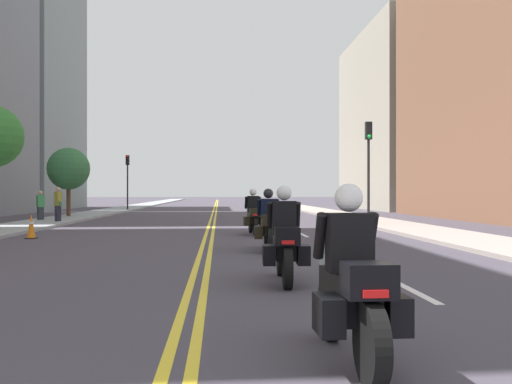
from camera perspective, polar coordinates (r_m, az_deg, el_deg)
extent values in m
plane|color=#423D47|center=(49.03, -4.02, -1.80)|extent=(264.00, 264.00, 0.00)
cube|color=#919598|center=(49.75, -13.42, -1.70)|extent=(2.79, 144.00, 0.12)
cube|color=gray|center=(49.64, 5.40, -1.70)|extent=(2.79, 144.00, 0.12)
cube|color=yellow|center=(49.03, -4.16, -1.79)|extent=(0.12, 132.00, 0.01)
cube|color=yellow|center=(49.03, -3.88, -1.79)|extent=(0.12, 132.00, 0.01)
cube|color=silver|center=(9.62, 14.88, -9.19)|extent=(0.14, 2.40, 0.01)
cube|color=silver|center=(15.38, 7.74, -5.73)|extent=(0.14, 2.40, 0.01)
cube|color=silver|center=(21.27, 4.55, -4.14)|extent=(0.14, 2.40, 0.01)
cube|color=silver|center=(27.21, 2.76, -3.23)|extent=(0.14, 2.40, 0.01)
cube|color=silver|center=(33.17, 1.61, -2.65)|extent=(0.14, 2.40, 0.01)
cube|color=silver|center=(39.15, 0.81, -2.24)|extent=(0.14, 2.40, 0.01)
cube|color=silver|center=(45.13, 0.22, -1.95)|extent=(0.14, 2.40, 0.01)
cube|color=silver|center=(51.11, -0.23, -1.72)|extent=(0.14, 2.40, 0.01)
cube|color=silver|center=(57.10, -0.58, -1.54)|extent=(0.14, 2.40, 0.01)
cube|color=gray|center=(57.31, -21.95, 9.37)|extent=(8.53, 14.69, 21.73)
cube|color=#A59B89|center=(55.67, 14.07, 6.68)|extent=(7.93, 18.52, 16.02)
cube|color=#2D3847|center=(56.69, 17.92, 2.50)|extent=(0.04, 15.56, 0.90)
cube|color=#2D3847|center=(56.89, 17.92, 5.45)|extent=(0.04, 15.56, 0.90)
cube|color=#2D3847|center=(57.25, 17.92, 8.38)|extent=(0.04, 15.56, 0.90)
cube|color=#2D3847|center=(57.75, 17.92, 11.26)|extent=(0.04, 15.56, 0.90)
cylinder|color=black|center=(6.26, 7.26, -11.10)|extent=(0.16, 0.67, 0.67)
cylinder|color=black|center=(4.87, 11.17, -14.35)|extent=(0.16, 0.67, 0.67)
cube|color=silver|center=(6.21, 7.26, -7.90)|extent=(0.15, 0.32, 0.04)
cube|color=black|center=(5.51, 8.96, -9.69)|extent=(0.35, 1.13, 0.40)
cube|color=black|center=(4.84, 10.92, -8.40)|extent=(0.41, 0.37, 0.28)
cube|color=red|center=(4.67, 11.58, -9.69)|extent=(0.20, 0.04, 0.06)
cube|color=black|center=(5.04, 7.07, -11.76)|extent=(0.21, 0.45, 0.32)
cube|color=black|center=(5.19, 13.25, -11.42)|extent=(0.21, 0.45, 0.32)
cube|color=#B2C1CC|center=(5.91, 7.83, -5.30)|extent=(0.36, 0.13, 0.36)
cube|color=black|center=(5.40, 9.09, -4.88)|extent=(0.41, 0.27, 0.53)
cylinder|color=black|center=(5.49, 6.26, -4.28)|extent=(0.11, 0.28, 0.45)
cylinder|color=black|center=(5.60, 11.09, -4.19)|extent=(0.11, 0.28, 0.45)
sphere|color=white|center=(5.41, 9.01, -0.55)|extent=(0.26, 0.26, 0.26)
cylinder|color=black|center=(10.85, 2.44, -6.38)|extent=(0.16, 0.67, 0.67)
cylinder|color=black|center=(9.34, 3.09, -7.42)|extent=(0.16, 0.67, 0.67)
cube|color=silver|center=(10.82, 2.44, -4.51)|extent=(0.15, 0.32, 0.04)
cube|color=black|center=(10.06, 2.74, -5.28)|extent=(0.36, 1.17, 0.40)
cube|color=black|center=(9.36, 3.05, -4.32)|extent=(0.41, 0.37, 0.28)
cube|color=red|center=(9.18, 3.14, -4.91)|extent=(0.20, 0.04, 0.06)
cube|color=black|center=(9.60, 1.27, -6.13)|extent=(0.22, 0.45, 0.32)
cube|color=black|center=(9.64, 4.61, -6.10)|extent=(0.22, 0.45, 0.32)
cube|color=#B2C1CC|center=(10.52, 2.54, -2.97)|extent=(0.36, 0.14, 0.36)
cube|color=black|center=(9.98, 2.76, -2.52)|extent=(0.41, 0.27, 0.57)
cylinder|color=black|center=(10.11, 1.34, -2.21)|extent=(0.11, 0.28, 0.45)
cylinder|color=black|center=(10.15, 4.05, -2.20)|extent=(0.11, 0.28, 0.45)
sphere|color=white|center=(10.00, 2.75, -0.08)|extent=(0.26, 0.26, 0.26)
cylinder|color=black|center=(16.25, 1.04, -4.27)|extent=(0.15, 0.66, 0.66)
cylinder|color=black|center=(14.69, 1.38, -4.72)|extent=(0.15, 0.66, 0.66)
cube|color=silver|center=(16.22, 1.04, -3.04)|extent=(0.15, 0.32, 0.04)
cube|color=black|center=(15.45, 1.20, -3.45)|extent=(0.35, 1.20, 0.40)
cube|color=black|center=(14.74, 1.36, -2.76)|extent=(0.41, 0.37, 0.28)
cube|color=red|center=(14.55, 1.41, -3.11)|extent=(0.20, 0.03, 0.06)
cube|color=black|center=(14.97, 0.24, -3.94)|extent=(0.21, 0.44, 0.32)
cube|color=black|center=(15.01, 2.38, -3.93)|extent=(0.21, 0.44, 0.32)
cube|color=#B2C1CC|center=(15.93, 1.09, -1.98)|extent=(0.36, 0.13, 0.36)
cube|color=black|center=(15.38, 1.21, -1.69)|extent=(0.41, 0.27, 0.55)
cylinder|color=black|center=(15.51, 0.29, -1.49)|extent=(0.11, 0.28, 0.45)
cylinder|color=black|center=(15.54, 2.06, -1.49)|extent=(0.11, 0.28, 0.45)
sphere|color=black|center=(15.40, 1.21, -0.14)|extent=(0.26, 0.26, 0.26)
cylinder|color=black|center=(22.09, -0.52, -3.15)|extent=(0.15, 0.66, 0.65)
cylinder|color=black|center=(20.48, -0.05, -3.40)|extent=(0.15, 0.66, 0.65)
cube|color=silver|center=(22.08, -0.52, -2.25)|extent=(0.16, 0.33, 0.04)
cube|color=black|center=(21.27, -0.29, -2.51)|extent=(0.38, 1.25, 0.40)
cube|color=black|center=(20.54, -0.08, -1.99)|extent=(0.42, 0.38, 0.28)
cube|color=red|center=(20.35, -0.02, -2.23)|extent=(0.20, 0.04, 0.06)
cube|color=black|center=(20.77, -0.92, -2.85)|extent=(0.22, 0.45, 0.32)
cube|color=black|center=(20.83, 0.62, -2.84)|extent=(0.22, 0.45, 0.32)
cube|color=#B2C1CC|center=(21.78, -0.44, -1.45)|extent=(0.37, 0.14, 0.36)
cube|color=black|center=(21.21, -0.28, -1.18)|extent=(0.41, 0.28, 0.59)
cylinder|color=black|center=(21.33, -0.96, -1.04)|extent=(0.11, 0.29, 0.45)
cylinder|color=black|center=(21.38, 0.32, -1.04)|extent=(0.11, 0.29, 0.45)
sphere|color=white|center=(21.23, -0.29, 0.00)|extent=(0.26, 0.26, 0.26)
cube|color=black|center=(20.71, -21.02, -4.22)|extent=(0.35, 0.35, 0.03)
cone|color=orange|center=(20.69, -21.02, -3.08)|extent=(0.28, 0.28, 0.79)
cylinder|color=white|center=(20.68, -21.02, -2.82)|extent=(0.19, 0.19, 0.08)
cylinder|color=black|center=(27.08, 10.89, 0.95)|extent=(0.12, 0.12, 3.97)
cube|color=black|center=(27.21, 10.89, 5.88)|extent=(0.28, 0.28, 0.80)
sphere|color=green|center=(27.04, 10.97, 5.32)|extent=(0.18, 0.18, 0.18)
cylinder|color=black|center=(49.03, -12.39, 0.42)|extent=(0.12, 0.12, 3.79)
cube|color=black|center=(49.09, -12.39, 3.04)|extent=(0.28, 0.28, 0.80)
sphere|color=red|center=(48.96, -12.41, 3.38)|extent=(0.18, 0.18, 0.18)
cube|color=#272E33|center=(31.95, -20.22, -2.07)|extent=(0.34, 0.33, 0.77)
cube|color=#3A8F50|center=(31.93, -20.22, -0.83)|extent=(0.42, 0.40, 0.61)
sphere|color=tan|center=(31.93, -20.22, -0.07)|extent=(0.22, 0.22, 0.22)
cube|color=#282638|center=(30.06, -18.71, -2.11)|extent=(0.34, 0.34, 0.86)
cube|color=olive|center=(30.04, -18.71, -0.63)|extent=(0.41, 0.41, 0.68)
sphere|color=tan|center=(30.04, -18.71, 0.25)|extent=(0.22, 0.22, 0.22)
cube|color=#38724E|center=(29.85, -18.51, -1.10)|extent=(0.18, 0.18, 0.24)
cylinder|color=#523425|center=(36.37, -17.77, -0.81)|extent=(0.24, 0.24, 2.05)
sphere|color=#336D3E|center=(36.39, -17.77, 2.18)|extent=(2.48, 2.48, 2.48)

